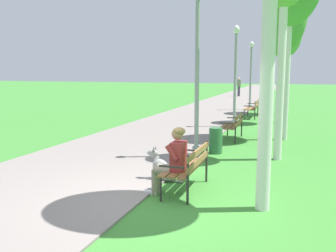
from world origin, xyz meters
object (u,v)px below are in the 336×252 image
at_px(lamp_post_mid, 235,75).
at_px(lamp_post_far, 251,75).
at_px(birch_tree_fourth, 290,12).
at_px(birch_tree_fifth, 285,34).
at_px(litter_bin, 216,141).
at_px(person_seated_on_near_bench, 173,159).
at_px(park_bench_far, 253,107).
at_px(dog_grey, 163,169).
at_px(lamp_post_near, 197,72).
at_px(park_bench_near, 189,164).
at_px(park_bench_mid, 233,124).
at_px(pedestrian_distant, 239,87).

bearing_deg(lamp_post_mid, lamp_post_far, 91.52).
distance_m(birch_tree_fourth, birch_tree_fifth, 3.55).
bearing_deg(litter_bin, person_seated_on_near_bench, -90.27).
height_order(park_bench_far, dog_grey, park_bench_far).
height_order(person_seated_on_near_bench, lamp_post_near, lamp_post_near).
distance_m(lamp_post_mid, birch_tree_fourth, 3.65).
height_order(dog_grey, birch_tree_fourth, birch_tree_fourth).
xyz_separation_m(lamp_post_mid, birch_tree_fourth, (1.89, 1.80, 2.55)).
bearing_deg(birch_tree_fifth, park_bench_near, -94.69).
bearing_deg(lamp_post_mid, lamp_post_near, -90.90).
distance_m(park_bench_mid, birch_tree_fourth, 6.27).
xyz_separation_m(dog_grey, birch_tree_fourth, (2.09, 9.60, 4.34)).
bearing_deg(lamp_post_far, park_bench_mid, -86.51).
xyz_separation_m(dog_grey, birch_tree_fifth, (1.78, 13.10, 3.81)).
distance_m(park_bench_mid, litter_bin, 2.19).
distance_m(dog_grey, pedestrian_distant, 25.66).
xyz_separation_m(lamp_post_far, litter_bin, (0.45, -11.52, -1.63)).
distance_m(dog_grey, lamp_post_near, 2.95).
xyz_separation_m(park_bench_near, dog_grey, (-0.66, 0.46, -0.25)).
height_order(person_seated_on_near_bench, birch_tree_fifth, birch_tree_fifth).
bearing_deg(person_seated_on_near_bench, birch_tree_fifth, 84.57).
bearing_deg(lamp_post_near, park_bench_far, 87.13).
distance_m(park_bench_far, birch_tree_fourth, 4.59).
bearing_deg(lamp_post_far, pedestrian_distant, 101.44).
distance_m(lamp_post_near, birch_tree_fifth, 11.17).
bearing_deg(birch_tree_fifth, park_bench_far, -120.60).
xyz_separation_m(person_seated_on_near_bench, litter_bin, (0.02, 3.69, -0.33)).
bearing_deg(birch_tree_fifth, pedestrian_distant, 107.83).
height_order(lamp_post_mid, litter_bin, lamp_post_mid).
relative_size(park_bench_far, lamp_post_far, 0.39).
relative_size(dog_grey, litter_bin, 1.19).
bearing_deg(park_bench_mid, park_bench_far, 90.39).
relative_size(park_bench_far, person_seated_on_near_bench, 1.20).
height_order(park_bench_near, birch_tree_fourth, birch_tree_fourth).
height_order(park_bench_mid, litter_bin, park_bench_mid).
distance_m(park_bench_mid, lamp_post_mid, 3.14).
height_order(lamp_post_far, birch_tree_fourth, birch_tree_fourth).
height_order(park_bench_near, park_bench_far, same).
bearing_deg(person_seated_on_near_bench, lamp_post_mid, 91.73).
bearing_deg(birch_tree_fifth, lamp_post_far, 142.91).
bearing_deg(lamp_post_mid, dog_grey, -91.45).
bearing_deg(birch_tree_fifth, person_seated_on_near_bench, -95.43).
relative_size(park_bench_far, lamp_post_near, 0.35).
bearing_deg(lamp_post_far, park_bench_far, -81.13).
bearing_deg(park_bench_mid, lamp_post_near, -99.52).
height_order(park_bench_far, lamp_post_near, lamp_post_near).
bearing_deg(birch_tree_fourth, person_seated_on_near_bench, -98.92).
xyz_separation_m(park_bench_near, park_bench_far, (-0.11, 11.49, 0.00)).
relative_size(lamp_post_near, litter_bin, 6.08).
relative_size(birch_tree_fourth, litter_bin, 8.74).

